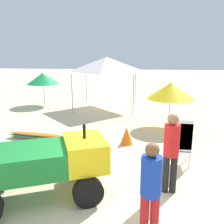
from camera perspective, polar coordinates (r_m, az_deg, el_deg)
ground at (r=5.17m, az=-2.48°, el=-20.15°), size 80.00×80.00×0.00m
utility_cart at (r=5.02m, az=-15.79°, el=-11.49°), size 2.81×2.13×1.50m
stacked_plastic_chairs at (r=6.41m, az=16.42°, el=-6.27°), size 0.48×0.48×1.29m
surfboard_pile at (r=8.62m, az=-17.71°, el=-5.55°), size 2.15×0.54×0.24m
lifeguard_near_right at (r=5.06m, az=14.07°, el=-8.44°), size 0.32×0.32×1.74m
lifeguard_far_right at (r=3.81m, az=9.31°, el=-17.19°), size 0.32×0.32×1.64m
popup_canopy at (r=12.54m, az=-1.30°, el=11.36°), size 2.99×2.99×2.72m
beach_umbrella_left at (r=9.49m, az=13.95°, el=5.04°), size 1.83×1.83×1.82m
beach_umbrella_mid at (r=13.94m, az=-16.28°, el=7.78°), size 1.79×1.79×1.85m
traffic_cone_near at (r=7.78m, az=3.52°, el=-5.66°), size 0.41×0.41×0.58m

